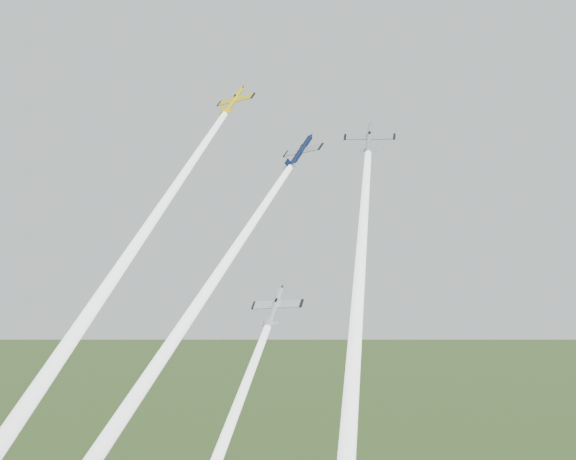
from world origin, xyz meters
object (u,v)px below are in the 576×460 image
at_px(plane_navy, 300,152).
at_px(plane_silver_low, 275,307).
at_px(plane_yellow, 234,101).
at_px(plane_silver_right, 369,138).

height_order(plane_navy, plane_silver_low, plane_navy).
relative_size(plane_yellow, plane_silver_right, 1.07).
height_order(plane_silver_right, plane_silver_low, plane_silver_right).
distance_m(plane_silver_right, plane_silver_low, 28.29).
relative_size(plane_yellow, plane_silver_low, 1.04).
bearing_deg(plane_yellow, plane_navy, 17.95).
relative_size(plane_silver_right, plane_silver_low, 0.97).
xyz_separation_m(plane_yellow, plane_silver_right, (24.92, 0.82, -8.94)).
bearing_deg(plane_yellow, plane_silver_low, -31.40).
bearing_deg(plane_silver_right, plane_silver_low, -142.16).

